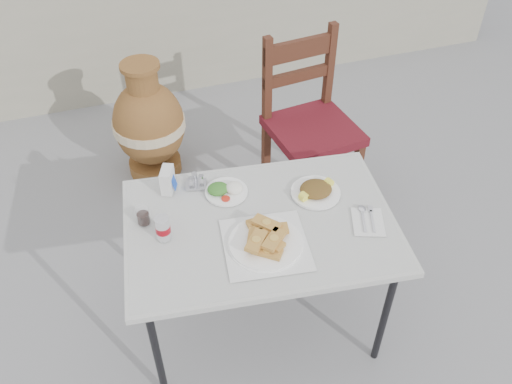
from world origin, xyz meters
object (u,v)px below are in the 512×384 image
object	(u,v)px
napkin_holder	(168,180)
salad_rice_plate	(226,190)
terracotta_urn	(149,124)
cola_glass	(143,216)
cafe_table	(260,230)
chair	(309,124)
salad_chopped_plate	(316,190)
soda_can	(163,228)
pide_plate	(266,239)
condiment_caddy	(196,182)

from	to	relation	value
napkin_holder	salad_rice_plate	bearing A→B (deg)	0.00
napkin_holder	terracotta_urn	bearing A→B (deg)	110.32
salad_rice_plate	cola_glass	world-z (taller)	cola_glass
cafe_table	terracotta_urn	size ratio (longest dim) A/B	1.56
chair	terracotta_urn	world-z (taller)	chair
salad_chopped_plate	chair	xyz separation A→B (m)	(0.28, 0.71, -0.17)
salad_rice_plate	terracotta_urn	world-z (taller)	terracotta_urn
salad_rice_plate	cola_glass	distance (m)	0.39
cafe_table	napkin_holder	bearing A→B (deg)	134.98
salad_chopped_plate	cola_glass	bearing A→B (deg)	175.45
salad_chopped_plate	chair	bearing A→B (deg)	68.83
salad_chopped_plate	salad_rice_plate	bearing A→B (deg)	160.87
salad_rice_plate	salad_chopped_plate	size ratio (longest dim) A/B	0.86
soda_can	napkin_holder	distance (m)	0.29
soda_can	cola_glass	world-z (taller)	soda_can
cafe_table	cola_glass	bearing A→B (deg)	161.64
cafe_table	cola_glass	distance (m)	0.50
pide_plate	chair	world-z (taller)	chair
cafe_table	napkin_holder	xyz separation A→B (m)	(-0.33, 0.33, 0.11)
salad_chopped_plate	terracotta_urn	distance (m)	1.42
salad_rice_plate	terracotta_urn	distance (m)	1.19
salad_chopped_plate	napkin_holder	bearing A→B (deg)	159.43
pide_plate	terracotta_urn	world-z (taller)	terracotta_urn
condiment_caddy	terracotta_urn	distance (m)	1.09
pide_plate	condiment_caddy	xyz separation A→B (m)	(-0.18, 0.44, -0.01)
pide_plate	soda_can	distance (m)	0.42
salad_chopped_plate	condiment_caddy	world-z (taller)	condiment_caddy
cafe_table	condiment_caddy	xyz separation A→B (m)	(-0.20, 0.32, 0.07)
salad_rice_plate	salad_chopped_plate	bearing A→B (deg)	-19.13
pide_plate	condiment_caddy	bearing A→B (deg)	112.57
condiment_caddy	cola_glass	bearing A→B (deg)	-149.03
cafe_table	salad_chopped_plate	distance (m)	0.32
terracotta_urn	condiment_caddy	bearing A→B (deg)	-85.56
chair	terracotta_urn	size ratio (longest dim) A/B	1.32
soda_can	napkin_holder	size ratio (longest dim) A/B	0.96
soda_can	cola_glass	distance (m)	0.13
condiment_caddy	cafe_table	bearing A→B (deg)	-57.05
cola_glass	terracotta_urn	bearing A→B (deg)	81.12
cola_glass	napkin_holder	world-z (taller)	napkin_holder
chair	terracotta_urn	bearing A→B (deg)	141.42
salad_rice_plate	terracotta_urn	bearing A→B (deg)	99.95
salad_rice_plate	soda_can	size ratio (longest dim) A/B	1.74
pide_plate	condiment_caddy	size ratio (longest dim) A/B	3.50
salad_chopped_plate	pide_plate	bearing A→B (deg)	-144.78
cola_glass	terracotta_urn	distance (m)	1.26
salad_rice_plate	napkin_holder	world-z (taller)	napkin_holder
salad_rice_plate	cola_glass	size ratio (longest dim) A/B	2.33
salad_rice_plate	soda_can	bearing A→B (deg)	-149.87
terracotta_urn	chair	bearing A→B (deg)	-31.99
soda_can	terracotta_urn	bearing A→B (deg)	84.69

